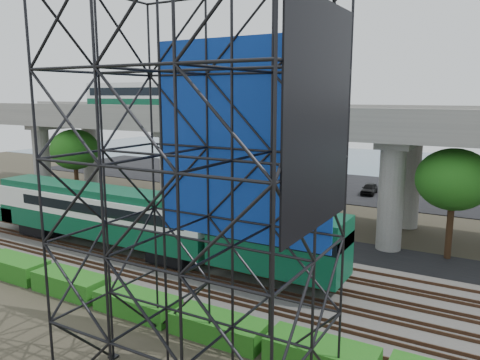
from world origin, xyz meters
The scene contains 13 objects.
ground centered at (0.00, 0.00, 0.00)m, with size 140.00×140.00×0.00m, color #474233.
ballast_bed centered at (0.00, 2.00, 0.10)m, with size 90.00×12.00×0.20m, color slate.
service_road centered at (0.00, 10.50, 0.04)m, with size 90.00×5.00×0.08m, color black.
parking_lot centered at (0.00, 34.00, 0.04)m, with size 90.00×18.00×0.08m, color black.
harbor_water centered at (0.00, 56.00, 0.01)m, with size 140.00×40.00×0.03m, color slate.
rail_tracks centered at (0.00, 2.00, 0.28)m, with size 90.00×9.52×0.16m.
commuter_train centered at (-5.89, 2.00, 2.88)m, with size 29.30×3.06×4.30m.
overpass centered at (-1.23, 16.00, 8.21)m, with size 80.00×12.00×12.40m.
scaffold_tower centered at (7.47, -7.98, 7.47)m, with size 9.36×6.36×15.00m.
hedge_strip centered at (1.01, -4.30, 0.56)m, with size 34.60×1.80×1.20m.
trees centered at (-4.67, 16.17, 5.57)m, with size 40.94×16.94×7.69m.
suv centered at (-11.89, 11.40, 0.75)m, with size 2.24×4.85×1.35m, color black.
parked_cars centered at (2.85, 33.51, 0.69)m, with size 35.07×9.76×1.32m.
Camera 1 is at (16.90, -21.31, 11.16)m, focal length 35.00 mm.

